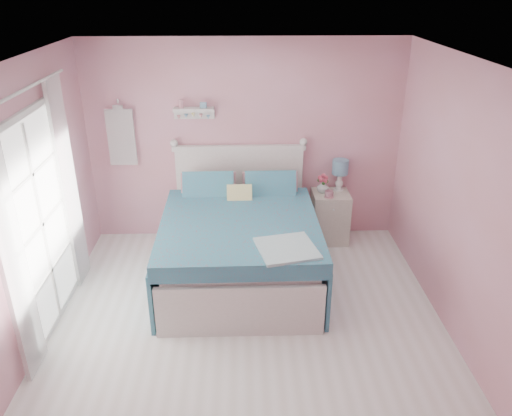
{
  "coord_description": "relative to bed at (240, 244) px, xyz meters",
  "views": [
    {
      "loc": [
        -0.04,
        -3.91,
        3.22
      ],
      "look_at": [
        0.11,
        1.2,
        0.86
      ],
      "focal_mm": 35.0,
      "sensor_mm": 36.0,
      "label": 1
    }
  ],
  "objects": [
    {
      "name": "floor",
      "position": [
        0.08,
        -1.15,
        -0.42
      ],
      "size": [
        4.5,
        4.5,
        0.0
      ],
      "primitive_type": "plane",
      "color": "silver",
      "rests_on": "ground"
    },
    {
      "name": "curtain_near",
      "position": [
        -1.84,
        -1.49,
        0.76
      ],
      "size": [
        0.04,
        0.4,
        2.32
      ],
      "primitive_type": "cube",
      "color": "white",
      "rests_on": "floor"
    },
    {
      "name": "french_door",
      "position": [
        -1.9,
        -0.75,
        0.65
      ],
      "size": [
        0.04,
        1.32,
        2.16
      ],
      "color": "silver",
      "rests_on": "floor"
    },
    {
      "name": "room_shell",
      "position": [
        0.08,
        -1.15,
        1.16
      ],
      "size": [
        4.5,
        4.5,
        4.5
      ],
      "color": "#C37B80",
      "rests_on": "floor"
    },
    {
      "name": "hanging_dress",
      "position": [
        -1.48,
        1.03,
        0.98
      ],
      "size": [
        0.34,
        0.03,
        0.72
      ],
      "primitive_type": "cube",
      "color": "white",
      "rests_on": "room_shell"
    },
    {
      "name": "teacup",
      "position": [
        1.14,
        0.73,
        0.3
      ],
      "size": [
        0.12,
        0.12,
        0.09
      ],
      "primitive_type": "imported",
      "rotation": [
        0.0,
        0.0,
        0.11
      ],
      "color": "#CA879B",
      "rests_on": "nightstand"
    },
    {
      "name": "vase",
      "position": [
        1.08,
        0.89,
        0.34
      ],
      "size": [
        0.18,
        0.18,
        0.16
      ],
      "primitive_type": "imported",
      "rotation": [
        0.0,
        0.0,
        0.27
      ],
      "color": "silver",
      "rests_on": "nightstand"
    },
    {
      "name": "curtain_far",
      "position": [
        -1.84,
        -0.0,
        0.76
      ],
      "size": [
        0.04,
        0.4,
        2.32
      ],
      "primitive_type": "cube",
      "color": "white",
      "rests_on": "floor"
    },
    {
      "name": "nightstand",
      "position": [
        1.19,
        0.85,
        -0.08
      ],
      "size": [
        0.47,
        0.46,
        0.68
      ],
      "color": "beige",
      "rests_on": "floor"
    },
    {
      "name": "bed",
      "position": [
        0.0,
        0.0,
        0.0
      ],
      "size": [
        1.75,
        2.21,
        1.28
      ],
      "rotation": [
        0.0,
        0.0,
        0.01
      ],
      "color": "silver",
      "rests_on": "floor"
    },
    {
      "name": "wall_shelf",
      "position": [
        -0.55,
        1.04,
        1.31
      ],
      "size": [
        0.5,
        0.15,
        0.25
      ],
      "color": "silver",
      "rests_on": "room_shell"
    },
    {
      "name": "roses",
      "position": [
        1.08,
        0.89,
        0.46
      ],
      "size": [
        0.14,
        0.11,
        0.12
      ],
      "color": "#D0475E",
      "rests_on": "vase"
    },
    {
      "name": "table_lamp",
      "position": [
        1.3,
        0.96,
        0.55
      ],
      "size": [
        0.21,
        0.21,
        0.42
      ],
      "color": "white",
      "rests_on": "nightstand"
    }
  ]
}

